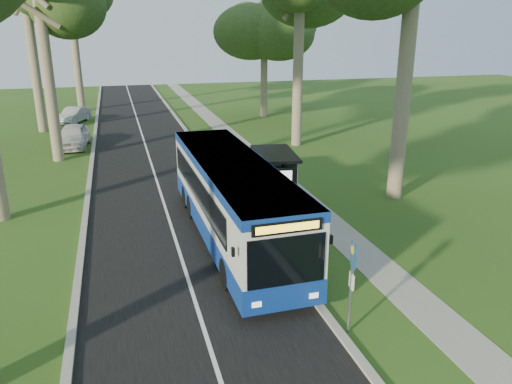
# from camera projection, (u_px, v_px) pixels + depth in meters

# --- Properties ---
(ground) EXTENTS (120.00, 120.00, 0.00)m
(ground) POSITION_uv_depth(u_px,v_px,m) (291.00, 270.00, 17.12)
(ground) COLOR #2F4F18
(ground) RESTS_ON ground
(road) EXTENTS (7.00, 100.00, 0.02)m
(road) POSITION_uv_depth(u_px,v_px,m) (160.00, 191.00, 25.34)
(road) COLOR black
(road) RESTS_ON ground
(kerb_east) EXTENTS (0.25, 100.00, 0.12)m
(kerb_east) POSITION_uv_depth(u_px,v_px,m) (227.00, 185.00, 26.23)
(kerb_east) COLOR #9E9B93
(kerb_east) RESTS_ON ground
(kerb_west) EXTENTS (0.25, 100.00, 0.12)m
(kerb_west) POSITION_uv_depth(u_px,v_px,m) (88.00, 196.00, 24.42)
(kerb_west) COLOR #9E9B93
(kerb_west) RESTS_ON ground
(centre_line) EXTENTS (0.12, 100.00, 0.00)m
(centre_line) POSITION_uv_depth(u_px,v_px,m) (160.00, 191.00, 25.34)
(centre_line) COLOR white
(centre_line) RESTS_ON road
(footpath) EXTENTS (1.50, 100.00, 0.02)m
(footpath) POSITION_uv_depth(u_px,v_px,m) (281.00, 181.00, 27.02)
(footpath) COLOR gray
(footpath) RESTS_ON ground
(bus) EXTENTS (2.74, 12.09, 3.19)m
(bus) POSITION_uv_depth(u_px,v_px,m) (232.00, 200.00, 19.07)
(bus) COLOR silver
(bus) RESTS_ON ground
(bus_stop_sign) EXTENTS (0.11, 0.38, 2.68)m
(bus_stop_sign) POSITION_uv_depth(u_px,v_px,m) (352.00, 277.00, 13.16)
(bus_stop_sign) COLOR gray
(bus_stop_sign) RESTS_ON ground
(bus_shelter) EXTENTS (2.11, 3.37, 2.73)m
(bus_shelter) POSITION_uv_depth(u_px,v_px,m) (281.00, 172.00, 21.68)
(bus_shelter) COLOR black
(bus_shelter) RESTS_ON ground
(litter_bin) EXTENTS (0.57, 0.57, 1.00)m
(litter_bin) POSITION_uv_depth(u_px,v_px,m) (286.00, 202.00, 22.31)
(litter_bin) COLOR black
(litter_bin) RESTS_ON ground
(car_white) EXTENTS (2.25, 4.81, 1.59)m
(car_white) POSITION_uv_depth(u_px,v_px,m) (73.00, 136.00, 34.30)
(car_white) COLOR silver
(car_white) RESTS_ON ground
(car_silver) EXTENTS (2.81, 4.27, 1.33)m
(car_silver) POSITION_uv_depth(u_px,v_px,m) (74.00, 115.00, 43.22)
(car_silver) COLOR #B0B2B8
(car_silver) RESTS_ON ground
(tree_east_d) EXTENTS (5.20, 5.20, 12.73)m
(tree_east_d) POSITION_uv_depth(u_px,v_px,m) (264.00, 9.00, 43.60)
(tree_east_d) COLOR #7A6B56
(tree_east_d) RESTS_ON ground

